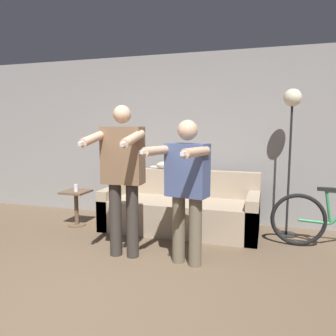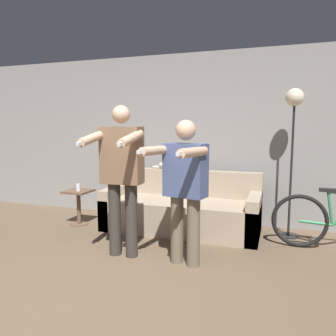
{
  "view_description": "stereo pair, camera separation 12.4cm",
  "coord_description": "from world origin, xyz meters",
  "px_view_note": "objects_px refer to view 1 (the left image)",
  "views": [
    {
      "loc": [
        1.58,
        -1.91,
        1.48
      ],
      "look_at": [
        0.39,
        1.95,
        0.97
      ],
      "focal_mm": 35.0,
      "sensor_mm": 36.0,
      "label": 1
    },
    {
      "loc": [
        1.69,
        -1.87,
        1.48
      ],
      "look_at": [
        0.39,
        1.95,
        0.97
      ],
      "focal_mm": 35.0,
      "sensor_mm": 36.0,
      "label": 2
    }
  ],
  "objects_px": {
    "couch": "(180,211)",
    "cat": "(170,165)",
    "person_right": "(186,183)",
    "floor_lamp": "(292,118)",
    "cup": "(76,188)",
    "person_left": "(122,171)",
    "side_table": "(76,201)"
  },
  "relations": [
    {
      "from": "person_right",
      "to": "floor_lamp",
      "type": "distance_m",
      "value": 1.86
    },
    {
      "from": "couch",
      "to": "cup",
      "type": "height_order",
      "value": "couch"
    },
    {
      "from": "person_left",
      "to": "cat",
      "type": "xyz_separation_m",
      "value": [
        0.12,
        1.46,
        -0.09
      ]
    },
    {
      "from": "floor_lamp",
      "to": "person_right",
      "type": "bearing_deg",
      "value": -129.07
    },
    {
      "from": "couch",
      "to": "cat",
      "type": "relative_size",
      "value": 4.07
    },
    {
      "from": "floor_lamp",
      "to": "side_table",
      "type": "relative_size",
      "value": 3.72
    },
    {
      "from": "person_right",
      "to": "cat",
      "type": "bearing_deg",
      "value": 124.13
    },
    {
      "from": "person_right",
      "to": "floor_lamp",
      "type": "xyz_separation_m",
      "value": [
        1.09,
        1.34,
        0.69
      ]
    },
    {
      "from": "person_right",
      "to": "floor_lamp",
      "type": "bearing_deg",
      "value": 62.26
    },
    {
      "from": "person_right",
      "to": "cat",
      "type": "distance_m",
      "value": 1.58
    },
    {
      "from": "couch",
      "to": "floor_lamp",
      "type": "relative_size",
      "value": 1.11
    },
    {
      "from": "cat",
      "to": "cup",
      "type": "xyz_separation_m",
      "value": [
        -1.27,
        -0.61,
        -0.32
      ]
    },
    {
      "from": "side_table",
      "to": "couch",
      "type": "bearing_deg",
      "value": 9.39
    },
    {
      "from": "person_right",
      "to": "floor_lamp",
      "type": "height_order",
      "value": "floor_lamp"
    },
    {
      "from": "person_left",
      "to": "couch",
      "type": "bearing_deg",
      "value": 69.71
    },
    {
      "from": "couch",
      "to": "side_table",
      "type": "relative_size",
      "value": 4.14
    },
    {
      "from": "couch",
      "to": "cat",
      "type": "height_order",
      "value": "cat"
    },
    {
      "from": "person_left",
      "to": "person_right",
      "type": "height_order",
      "value": "person_left"
    },
    {
      "from": "cat",
      "to": "couch",
      "type": "bearing_deg",
      "value": -52.54
    },
    {
      "from": "side_table",
      "to": "floor_lamp",
      "type": "bearing_deg",
      "value": 8.61
    },
    {
      "from": "floor_lamp",
      "to": "cup",
      "type": "distance_m",
      "value": 3.18
    },
    {
      "from": "person_left",
      "to": "floor_lamp",
      "type": "bearing_deg",
      "value": 33.74
    },
    {
      "from": "person_left",
      "to": "person_right",
      "type": "xyz_separation_m",
      "value": [
        0.73,
        -0.0,
        -0.1
      ]
    },
    {
      "from": "person_left",
      "to": "cat",
      "type": "relative_size",
      "value": 3.18
    },
    {
      "from": "couch",
      "to": "person_left",
      "type": "distance_m",
      "value": 1.39
    },
    {
      "from": "couch",
      "to": "person_left",
      "type": "xyz_separation_m",
      "value": [
        -0.36,
        -1.14,
        0.72
      ]
    },
    {
      "from": "person_left",
      "to": "side_table",
      "type": "bearing_deg",
      "value": 140.67
    },
    {
      "from": "floor_lamp",
      "to": "cup",
      "type": "xyz_separation_m",
      "value": [
        -2.97,
        -0.5,
        -1.01
      ]
    },
    {
      "from": "floor_lamp",
      "to": "side_table",
      "type": "bearing_deg",
      "value": -171.39
    },
    {
      "from": "floor_lamp",
      "to": "cup",
      "type": "height_order",
      "value": "floor_lamp"
    },
    {
      "from": "couch",
      "to": "person_right",
      "type": "bearing_deg",
      "value": -72.05
    },
    {
      "from": "couch",
      "to": "cup",
      "type": "xyz_separation_m",
      "value": [
        -1.52,
        -0.3,
        0.31
      ]
    }
  ]
}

